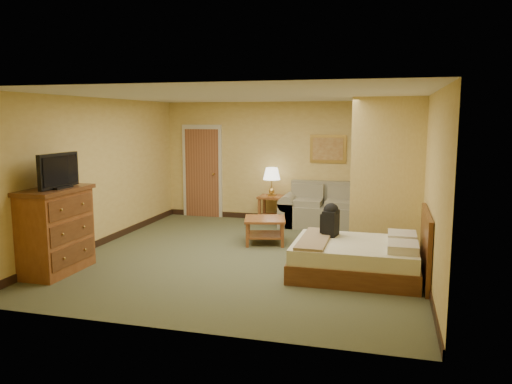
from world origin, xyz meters
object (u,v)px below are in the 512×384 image
(bed, at_px, (360,257))
(dresser, at_px, (56,230))
(loveseat, at_px, (324,212))
(coffee_table, at_px, (265,225))

(bed, bearing_deg, dresser, -166.99)
(loveseat, xyz_separation_m, bed, (0.92, -3.15, -0.03))
(coffee_table, bearing_deg, dresser, -135.70)
(coffee_table, height_order, bed, bed)
(loveseat, height_order, bed, bed)
(coffee_table, bearing_deg, bed, -39.54)
(dresser, relative_size, bed, 0.67)
(dresser, bearing_deg, loveseat, 50.79)
(loveseat, distance_m, bed, 3.28)
(loveseat, height_order, coffee_table, loveseat)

